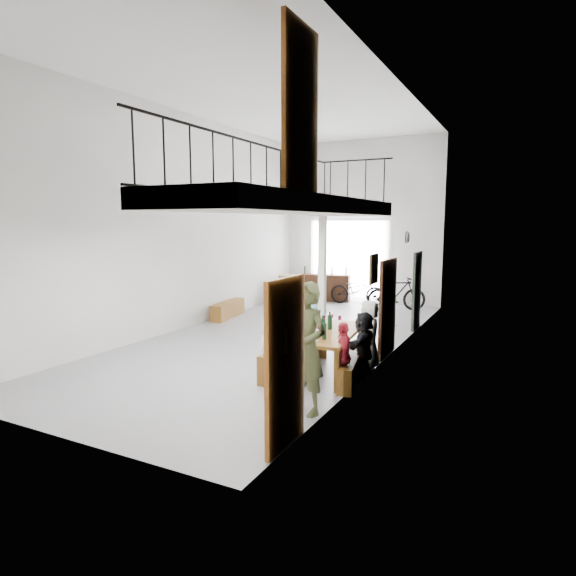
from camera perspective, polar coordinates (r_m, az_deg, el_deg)
The scene contains 24 objects.
floor at distance 11.55m, azimuth -1.11°, elevation -5.94°, with size 12.00×12.00×0.00m, color gray.
room_walls at distance 11.25m, azimuth -1.16°, elevation 11.92°, with size 12.00×12.00×12.00m.
gateway_portal at distance 16.89m, azimuth 7.17°, elevation 3.17°, with size 2.80×0.08×2.80m, color white.
right_wall_decor at distance 8.50m, azimuth 9.08°, elevation 0.93°, with size 0.07×8.28×5.07m.
balcony at distance 7.54m, azimuth 0.99°, elevation 9.46°, with size 1.52×5.62×4.00m.
tasting_table at distance 8.76m, azimuth 5.01°, elevation -5.67°, with size 1.12×2.23×0.79m.
bench_inner at distance 9.08m, azimuth 0.70°, elevation -8.11°, with size 0.35×2.21×0.51m, color brown.
bench_wall at distance 8.67m, azimuth 7.62°, elevation -9.22°, with size 0.24×1.88×0.43m, color brown.
tableware at distance 8.63m, azimuth 4.39°, elevation -4.36°, with size 0.49×1.54×0.35m.
side_bench at distance 14.08m, azimuth -7.15°, elevation -2.55°, with size 0.36×1.64×0.46m, color brown.
oak_barrel at distance 16.38m, azimuth -0.03°, elevation -0.14°, with size 0.66×0.66×0.97m.
serving_counter at distance 16.98m, azimuth 4.42°, elevation 0.06°, with size 1.76×0.49×0.93m, color #31190C.
counter_bottles at distance 16.91m, azimuth 4.43°, elevation 2.08°, with size 1.49×0.36×0.28m.
guest_left_a at distance 8.38m, azimuth -2.12°, elevation -7.32°, with size 0.55×0.36×1.12m, color silver.
guest_left_b at distance 8.90m, azimuth 0.09°, elevation -5.67°, with size 0.49×0.32×1.34m, color teal.
guest_left_c at distance 9.53m, azimuth 1.62°, elevation -5.53°, with size 0.53×0.42×1.10m, color silver.
guest_left_d at distance 9.93m, azimuth 2.70°, elevation -5.09°, with size 0.69×0.40×1.06m, color teal.
guest_right_a at distance 8.05m, azimuth 6.56°, elevation -7.96°, with size 0.66×0.28×1.13m, color #AC1D2D.
guest_right_b at distance 8.67m, azimuth 8.93°, elevation -6.66°, with size 1.10×0.35×1.19m, color black.
guest_right_c at distance 9.23m, azimuth 9.58°, elevation -5.44°, with size 0.63×0.41×1.30m, color silver.
host_standing at distance 6.93m, azimuth 2.22°, elevation -7.14°, with size 0.70×0.46×1.91m, color #49502D.
potted_plant at distance 11.51m, azimuth 12.05°, elevation -5.14°, with size 0.36×0.32×0.41m, color #184515.
bicycle_near at distance 16.30m, azimuth 8.21°, elevation -0.24°, with size 0.65×1.86×0.98m, color black.
bicycle_far at distance 15.33m, azimuth 12.73°, elevation -0.64°, with size 0.51×1.82×1.09m, color black.
Camera 1 is at (5.27, -9.91, 2.74)m, focal length 30.00 mm.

